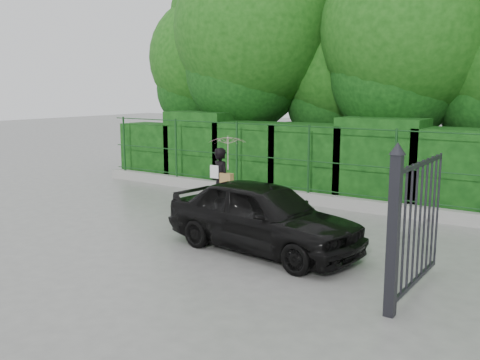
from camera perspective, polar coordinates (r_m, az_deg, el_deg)
The scene contains 8 objects.
ground at distance 10.90m, azimuth -5.74°, elevation -6.46°, with size 80.00×80.00×0.00m, color gray.
kerb at distance 14.48m, azimuth 5.83°, elevation -1.76°, with size 14.00×0.25×0.30m, color #9E9E99.
fence at distance 14.21m, azimuth 6.69°, elevation 2.29°, with size 14.13×0.06×1.80m.
hedge at distance 15.22m, azimuth 7.63°, elevation 2.14°, with size 14.20×1.20×2.29m.
trees at distance 16.75m, azimuth 15.20°, elevation 14.88°, with size 17.10×6.15×8.08m.
gate at distance 7.78m, azimuth 17.19°, elevation -4.44°, with size 0.22×2.33×2.36m.
woman at distance 12.96m, azimuth -1.58°, elevation 1.87°, with size 0.95×0.93×1.91m.
car at distance 10.06m, azimuth 2.43°, elevation -3.84°, with size 1.59×3.95×1.35m, color black.
Camera 1 is at (6.80, -7.95, 3.05)m, focal length 40.00 mm.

